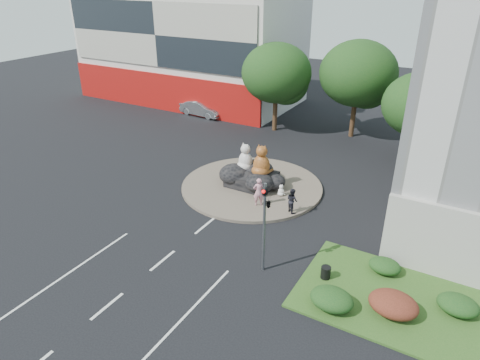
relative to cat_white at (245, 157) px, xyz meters
The scene contains 22 objects.
ground 10.56m from the cat_white, 86.08° to the right, with size 120.00×120.00×0.00m, color black.
roundabout_island 2.16m from the cat_white, 24.27° to the right, with size 10.00×10.00×0.20m, color brown.
rock_plinth 1.66m from the cat_white, 24.27° to the right, with size 3.20×2.60×0.90m, color black, non-canonical shape.
shophouse_block 25.00m from the cat_white, 134.51° to the left, with size 25.20×12.30×17.40m.
grass_verge 14.81m from the cat_white, 29.94° to the right, with size 10.00×6.00×0.12m, color #234F1A.
tree_left 12.57m from the cat_white, 105.35° to the left, with size 6.46×6.46×8.27m.
tree_mid 14.66m from the cat_white, 74.63° to the left, with size 6.84×6.84×8.76m.
tree_right 14.03m from the cat_white, 44.90° to the left, with size 5.70×5.70×7.30m.
hedge_near_green 13.55m from the cat_white, 43.83° to the right, with size 2.00×1.60×0.90m, color #133C16.
hedge_red 14.85m from the cat_white, 34.27° to the right, with size 2.20×1.76×0.99m, color #492113.
hedge_mid_green 16.29m from the cat_white, 24.87° to the right, with size 1.80×1.44×0.81m, color #133C16.
hedge_back_green 12.60m from the cat_white, 26.22° to the right, with size 1.60×1.28×0.72m, color #133C16.
traffic_light 10.26m from the cat_white, 55.11° to the right, with size 0.44×1.24×5.00m.
street_lamp 13.94m from the cat_white, ahead, with size 2.34×0.22×8.06m.
cat_white is the anchor object (origin of this frame).
cat_tabby 1.43m from the cat_white, ahead, with size 1.37×1.19×2.29m, color #C48829, non-canonical shape.
kitten_calico 1.99m from the cat_white, 130.48° to the right, with size 0.61×0.53×1.02m, color beige, non-canonical shape.
kitten_white 3.60m from the cat_white, 12.84° to the right, with size 0.50×0.43×0.83m, color silver, non-canonical shape.
pedestrian_pink 3.77m from the cat_white, 47.33° to the right, with size 0.70×0.46×1.91m, color #D18797.
pedestrian_dark 5.40m from the cat_white, 26.93° to the right, with size 0.79×0.61×1.62m, color black.
parked_car 17.00m from the cat_white, 135.16° to the left, with size 1.73×4.95×1.63m, color #9B9EA2.
litter_bin 11.64m from the cat_white, 40.40° to the right, with size 0.49×0.49×0.65m, color black.
Camera 1 is at (12.89, -14.09, 13.89)m, focal length 32.00 mm.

